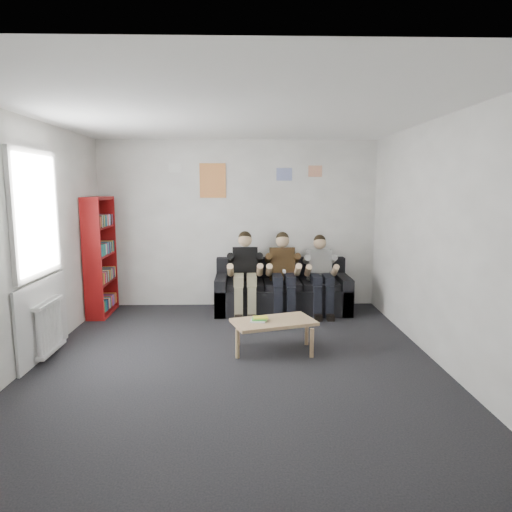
% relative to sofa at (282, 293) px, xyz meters
% --- Properties ---
extents(room_shell, '(5.00, 5.00, 5.00)m').
position_rel_sofa_xyz_m(room_shell, '(-0.70, -2.10, 1.06)').
color(room_shell, black).
rests_on(room_shell, ground).
extents(sofa, '(2.09, 0.85, 0.81)m').
position_rel_sofa_xyz_m(sofa, '(0.00, 0.00, 0.00)').
color(sofa, black).
rests_on(sofa, ground).
extents(bookshelf, '(0.27, 0.81, 1.80)m').
position_rel_sofa_xyz_m(bookshelf, '(-2.78, -0.12, 0.61)').
color(bookshelf, maroon).
rests_on(bookshelf, ground).
extents(coffee_table, '(0.95, 0.52, 0.38)m').
position_rel_sofa_xyz_m(coffee_table, '(-0.25, -1.82, 0.04)').
color(coffee_table, tan).
rests_on(coffee_table, ground).
extents(game_cases, '(0.21, 0.18, 0.04)m').
position_rel_sofa_xyz_m(game_cases, '(-0.42, -1.85, 0.11)').
color(game_cases, white).
rests_on(game_cases, coffee_table).
extents(person_left, '(0.39, 0.83, 1.27)m').
position_rel_sofa_xyz_m(person_left, '(-0.58, -0.19, 0.34)').
color(person_left, black).
rests_on(person_left, sofa).
extents(person_middle, '(0.38, 0.82, 1.26)m').
position_rel_sofa_xyz_m(person_middle, '(-0.00, -0.19, 0.34)').
color(person_middle, '#493418').
rests_on(person_middle, sofa).
extents(person_right, '(0.36, 0.77, 1.21)m').
position_rel_sofa_xyz_m(person_right, '(0.58, -0.19, 0.32)').
color(person_right, white).
rests_on(person_right, sofa).
extents(radiator, '(0.10, 0.64, 0.60)m').
position_rel_sofa_xyz_m(radiator, '(-2.85, -1.90, 0.06)').
color(radiator, white).
rests_on(radiator, ground).
extents(window, '(0.05, 1.30, 2.36)m').
position_rel_sofa_xyz_m(window, '(-2.92, -1.90, 0.74)').
color(window, white).
rests_on(window, room_shell).
extents(poster_large, '(0.42, 0.01, 0.55)m').
position_rel_sofa_xyz_m(poster_large, '(-1.10, 0.38, 1.76)').
color(poster_large, '#DBC34D').
rests_on(poster_large, room_shell).
extents(poster_blue, '(0.25, 0.01, 0.20)m').
position_rel_sofa_xyz_m(poster_blue, '(0.05, 0.38, 1.86)').
color(poster_blue, blue).
rests_on(poster_blue, room_shell).
extents(poster_pink, '(0.22, 0.01, 0.18)m').
position_rel_sofa_xyz_m(poster_pink, '(0.55, 0.38, 1.91)').
color(poster_pink, '#CE40A0').
rests_on(poster_pink, room_shell).
extents(poster_sign, '(0.20, 0.01, 0.14)m').
position_rel_sofa_xyz_m(poster_sign, '(-1.70, 0.38, 1.96)').
color(poster_sign, white).
rests_on(poster_sign, room_shell).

